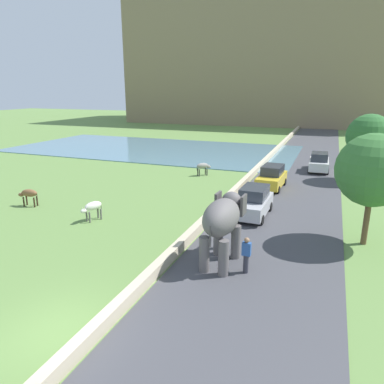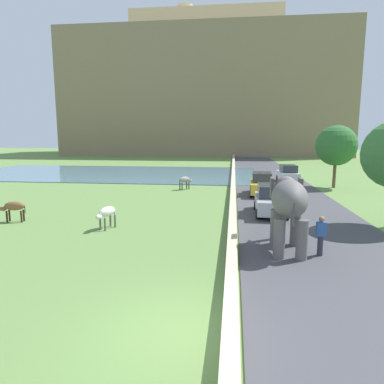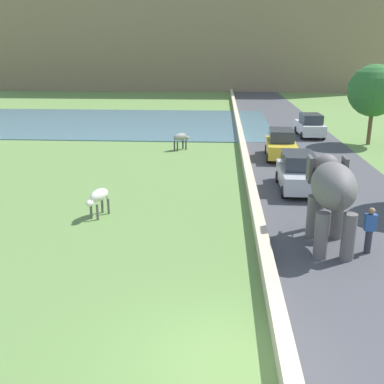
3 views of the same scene
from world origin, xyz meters
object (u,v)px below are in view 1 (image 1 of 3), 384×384
person_beside_elephant (246,255)px  car_silver (254,202)px  cow_white (92,207)px  car_yellow (272,177)px  cow_grey (203,166)px  elephant (223,220)px  car_white (319,162)px  cow_brown (29,194)px

person_beside_elephant → car_silver: car_silver is taller
car_silver → cow_white: size_ratio=2.85×
car_yellow → cow_grey: (-6.42, 2.15, -0.06)m
person_beside_elephant → car_yellow: size_ratio=0.40×
car_silver → elephant: bearing=-89.9°
car_yellow → cow_grey: bearing=161.5°
car_white → cow_brown: 24.83m
person_beside_elephant → cow_white: 10.21m
car_yellow → cow_white: 13.94m
elephant → cow_white: 8.98m
car_silver → car_yellow: size_ratio=0.99×
car_white → cow_brown: (-17.29, -17.83, -0.06)m
car_white → cow_grey: (-9.56, -5.45, -0.06)m
cow_white → car_white: bearing=57.8°
person_beside_elephant → car_yellow: bearing=94.9°
elephant → cow_white: elephant is taller
car_yellow → cow_brown: car_yellow is taller
person_beside_elephant → car_white: (1.95, 21.55, 0.03)m
cow_white → elephant: bearing=-15.5°
car_yellow → cow_grey: 6.77m
cow_grey → cow_brown: same height
car_yellow → cow_brown: size_ratio=2.87×
person_beside_elephant → car_silver: 7.26m
person_beside_elephant → car_yellow: (-1.20, 13.95, 0.03)m
car_silver → car_yellow: bearing=90.0°
car_yellow → person_beside_elephant: bearing=-85.1°
person_beside_elephant → cow_grey: bearing=115.3°
car_silver → cow_grey: car_silver is taller
person_beside_elephant → elephant: bearing=154.3°
car_silver → cow_white: bearing=-153.9°
elephant → car_yellow: elephant is taller
elephant → cow_grey: (-6.42, 15.52, -1.20)m
car_silver → cow_brown: 14.55m
elephant → cow_brown: (-14.15, 3.15, -1.20)m
car_white → car_silver: bearing=-102.3°
car_silver → cow_grey: bearing=125.7°
person_beside_elephant → cow_brown: bearing=166.3°
cow_brown → cow_grey: bearing=58.0°
car_yellow → cow_brown: 17.45m
elephant → cow_brown: bearing=167.4°
car_yellow → car_white: size_ratio=1.01×
elephant → cow_white: bearing=164.5°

